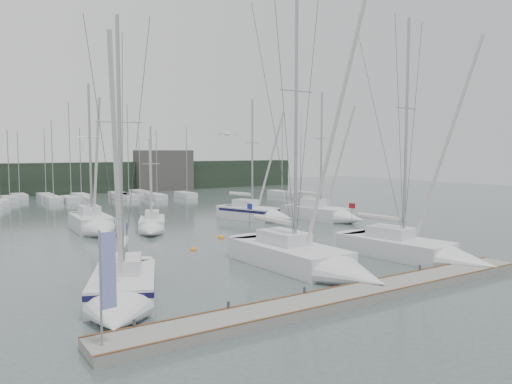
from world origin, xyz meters
TOP-DOWN VIEW (x-y plane):
  - ground at (0.00, 0.00)m, footprint 160.00×160.00m
  - dock at (0.00, -5.00)m, footprint 24.00×2.00m
  - far_treeline at (0.00, 62.00)m, footprint 90.00×4.00m
  - far_building_right at (18.00, 60.00)m, footprint 10.00×3.00m
  - mast_forest at (-2.21, 45.92)m, footprint 59.10×27.18m
  - sailboat_near_left at (-9.34, -0.52)m, footprint 5.80×8.89m
  - sailboat_near_center at (1.85, -0.38)m, footprint 3.75×11.94m
  - sailboat_near_right at (9.45, -1.77)m, footprint 4.31×10.55m
  - sailboat_mid_b at (-4.69, 20.58)m, footprint 3.27×8.84m
  - sailboat_mid_c at (-0.63, 18.17)m, footprint 4.58×7.09m
  - sailboat_mid_d at (11.12, 19.25)m, footprint 5.23×8.60m
  - sailboat_mid_e at (16.58, 15.15)m, footprint 4.14×8.84m
  - buoy_a at (-0.98, 9.53)m, footprint 0.46×0.46m
  - buoy_b at (3.00, 12.69)m, footprint 0.52×0.52m
  - dock_banner at (-11.31, -5.13)m, footprint 0.59×0.13m
  - seagull at (-1.71, 3.43)m, footprint 0.97×0.47m

SIDE VIEW (x-z plane):
  - ground at x=0.00m, z-range 0.00..0.00m
  - buoy_a at x=-0.98m, z-range -0.23..0.23m
  - buoy_b at x=3.00m, z-range -0.26..0.26m
  - dock at x=0.00m, z-range 0.00..0.40m
  - mast_forest at x=-2.21m, z-range -6.95..7.88m
  - sailboat_mid_c at x=-0.63m, z-range -4.30..5.30m
  - sailboat_near_right at x=9.45m, z-range -7.51..8.67m
  - sailboat_near_left at x=-9.34m, z-range -6.32..7.49m
  - sailboat_near_center at x=1.85m, z-range -8.19..9.39m
  - sailboat_mid_e at x=16.58m, z-range -6.12..7.36m
  - sailboat_mid_d at x=11.12m, z-range -5.80..7.05m
  - sailboat_mid_b at x=-4.69m, z-range -6.07..7.34m
  - far_treeline at x=0.00m, z-range 0.00..5.00m
  - dock_banner at x=-11.31m, z-range 0.75..4.64m
  - far_building_right at x=18.00m, z-range 0.00..7.00m
  - seagull at x=-1.71m, z-range 7.74..7.94m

